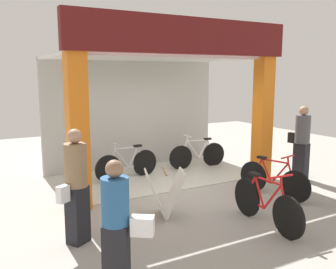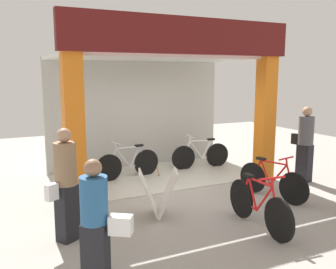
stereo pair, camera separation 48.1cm
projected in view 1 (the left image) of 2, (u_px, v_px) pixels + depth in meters
ground_plane at (182, 190)px, 8.19m from camera, size 17.79×17.79×0.00m
shop_facade at (154, 98)px, 9.01m from camera, size 5.10×2.89×3.65m
bicycle_inside_0 at (198, 155)px, 10.10m from camera, size 1.65×0.45×0.91m
bicycle_inside_1 at (127, 164)px, 9.01m from camera, size 1.67×0.46×0.92m
bicycle_parked_0 at (273, 179)px, 7.74m from camera, size 0.48×1.63×0.91m
bicycle_parked_1 at (266, 204)px, 6.22m from camera, size 0.48×1.74×0.96m
sandwich_board_sign at (164, 193)px, 6.67m from camera, size 0.85×0.78×0.84m
pedestrian_0 at (302, 141)px, 8.94m from camera, size 0.42×0.57×1.78m
pedestrian_2 at (76, 185)px, 5.52m from camera, size 0.57×0.46×1.74m
pedestrian_3 at (117, 225)px, 4.29m from camera, size 0.63×0.54×1.58m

